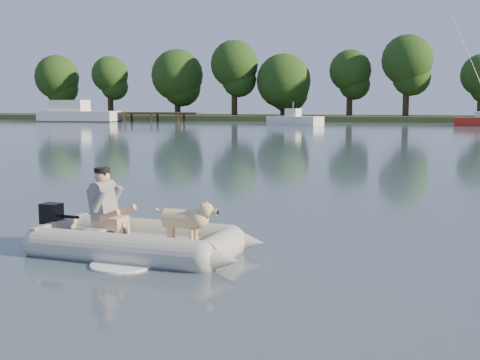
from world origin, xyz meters
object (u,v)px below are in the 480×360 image
(motorboat, at_px, (295,114))
(dog, at_px, (182,222))
(dock, at_px, (120,117))
(cabin_cruiser, at_px, (79,111))
(dinghy, at_px, (142,216))
(man, at_px, (104,200))

(motorboat, bearing_deg, dog, -59.98)
(dock, relative_size, dog, 22.04)
(cabin_cruiser, height_order, motorboat, cabin_cruiser)
(dinghy, relative_size, motorboat, 0.78)
(man, bearing_deg, dock, 120.48)
(dock, xyz_separation_m, dinghy, (25.35, -52.09, -0.01))
(dock, distance_m, cabin_cruiser, 4.29)
(dock, bearing_deg, man, -64.55)
(dock, distance_m, man, 57.58)
(dock, bearing_deg, dinghy, -64.05)
(dock, height_order, dinghy, dinghy)
(dock, relative_size, dinghy, 4.44)
(dinghy, xyz_separation_m, motorboat, (-5.56, 47.07, 0.49))
(cabin_cruiser, relative_size, motorboat, 1.69)
(man, bearing_deg, dinghy, -4.24)
(motorboat, bearing_deg, dock, -171.63)
(dinghy, relative_size, man, 4.30)
(dinghy, bearing_deg, dock, 120.98)
(dog, bearing_deg, motorboat, 102.44)
(dock, xyz_separation_m, cabin_cruiser, (-3.98, -1.47, 0.63))
(dinghy, distance_m, man, 0.64)
(man, relative_size, motorboat, 0.18)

